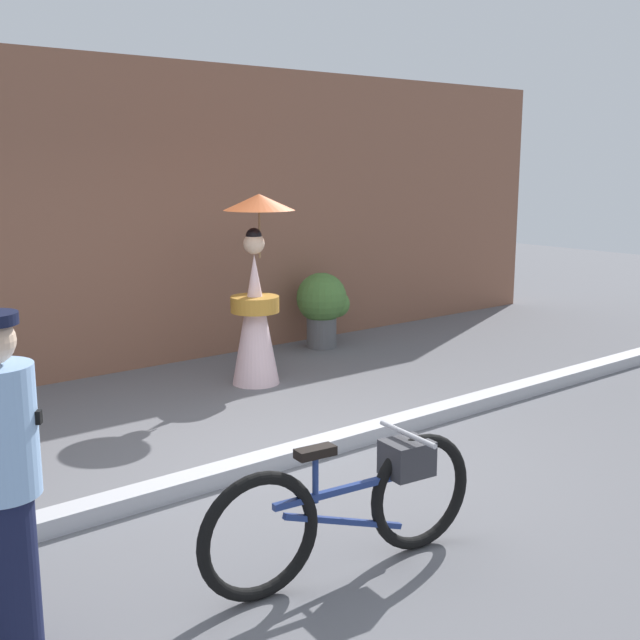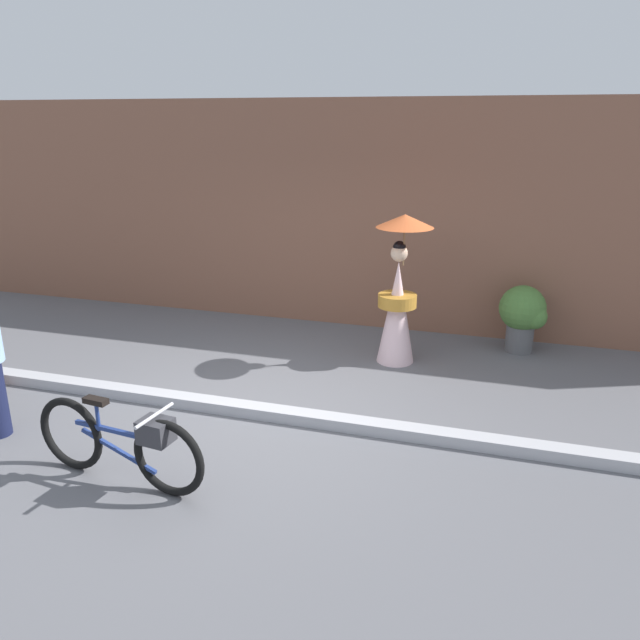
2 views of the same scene
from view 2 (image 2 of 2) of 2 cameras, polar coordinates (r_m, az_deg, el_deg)
ground_plane at (r=6.72m, az=-5.99°, el=-8.73°), size 30.00×30.00×0.00m
building_wall at (r=9.39m, az=1.91°, el=9.69°), size 14.00×0.40×3.30m
sidewalk_curb at (r=6.70m, az=-6.01°, el=-8.27°), size 14.00×0.20×0.12m
bicycle_near_officer at (r=5.64m, az=-17.68°, el=-10.69°), size 1.74×0.48×0.76m
person_with_parasol at (r=7.88m, az=7.22°, el=2.45°), size 0.71×0.71×1.92m
potted_plant_by_door at (r=8.70m, az=18.20°, el=0.54°), size 0.63×0.61×0.92m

